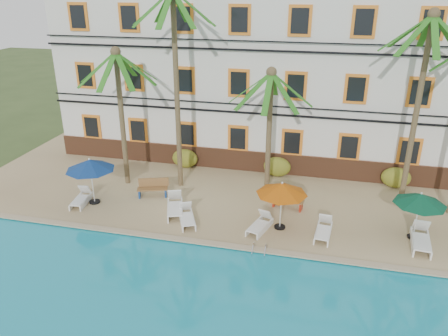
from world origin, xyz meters
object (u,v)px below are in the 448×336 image
(palm_a, at_px, (120,99))
(palm_b, at_px, (176,68))
(lounger_e, at_px, (324,230))
(lounger_c, at_px, (187,217))
(lounger_f, at_px, (421,239))
(pool_ladder, at_px, (259,252))
(palm_d, at_px, (420,89))
(palm_c, at_px, (270,114))
(umbrella_red, at_px, (282,189))
(lounger_b, at_px, (175,206))
(bench_right, at_px, (288,198))
(lounger_a, at_px, (81,199))
(lounger_d, at_px, (260,224))
(bench_left, at_px, (152,187))
(umbrella_green, at_px, (420,199))
(umbrella_blue, at_px, (90,165))

(palm_a, relative_size, palm_b, 0.72)
(palm_a, distance_m, lounger_e, 11.65)
(lounger_c, relative_size, lounger_f, 0.90)
(lounger_e, bearing_deg, pool_ladder, -142.68)
(palm_b, relative_size, palm_d, 1.10)
(palm_a, height_order, palm_c, palm_a)
(palm_c, relative_size, umbrella_red, 2.87)
(palm_c, distance_m, lounger_f, 8.60)
(palm_a, xyz_separation_m, lounger_c, (4.40, -3.26, -4.34))
(umbrella_red, xyz_separation_m, lounger_e, (1.87, -0.21, -1.63))
(lounger_b, bearing_deg, palm_d, 16.80)
(lounger_f, bearing_deg, palm_c, 152.92)
(palm_c, height_order, bench_right, palm_c)
(umbrella_red, height_order, lounger_f, umbrella_red)
(umbrella_red, xyz_separation_m, lounger_a, (-9.67, 0.05, -1.64))
(palm_c, height_order, lounger_d, palm_c)
(bench_left, bearing_deg, umbrella_green, -5.26)
(palm_a, bearing_deg, pool_ladder, -31.39)
(palm_a, relative_size, lounger_b, 3.40)
(lounger_d, bearing_deg, pool_ladder, -81.46)
(palm_d, bearing_deg, lounger_d, -148.98)
(lounger_e, height_order, pool_ladder, lounger_e)
(lounger_f, xyz_separation_m, bench_left, (-12.35, 1.68, 0.17))
(pool_ladder, bearing_deg, lounger_e, 37.32)
(lounger_f, xyz_separation_m, bench_right, (-5.60, 2.05, 0.17))
(umbrella_red, distance_m, lounger_e, 2.49)
(palm_c, height_order, lounger_e, palm_c)
(pool_ladder, bearing_deg, palm_c, 95.52)
(palm_d, xyz_separation_m, umbrella_red, (-5.39, -3.38, -3.79))
(umbrella_red, bearing_deg, palm_b, 150.83)
(umbrella_red, distance_m, bench_right, 2.45)
(palm_c, bearing_deg, pool_ladder, -84.48)
(lounger_d, bearing_deg, umbrella_red, 23.49)
(umbrella_blue, distance_m, lounger_c, 5.32)
(lounger_a, height_order, pool_ladder, lounger_a)
(bench_left, bearing_deg, palm_b, 58.00)
(lounger_d, xyz_separation_m, lounger_e, (2.69, 0.15, 0.01))
(umbrella_green, relative_size, lounger_d, 1.22)
(umbrella_blue, xyz_separation_m, bench_right, (9.25, 1.72, -1.52))
(palm_c, xyz_separation_m, umbrella_red, (1.10, -3.45, -2.26))
(palm_a, height_order, umbrella_blue, palm_a)
(palm_c, bearing_deg, umbrella_green, -23.84)
(umbrella_red, xyz_separation_m, bench_right, (0.16, 1.99, -1.42))
(palm_b, distance_m, palm_d, 11.05)
(lounger_a, bearing_deg, umbrella_red, -0.32)
(palm_c, distance_m, lounger_d, 5.45)
(lounger_f, bearing_deg, umbrella_green, 108.39)
(lounger_d, distance_m, lounger_f, 6.58)
(lounger_b, relative_size, pool_ladder, 2.82)
(palm_c, bearing_deg, umbrella_red, -72.35)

